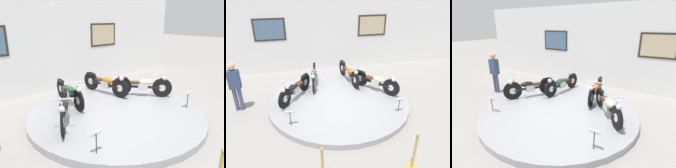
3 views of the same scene
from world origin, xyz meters
The scene contains 10 objects.
ground_plane centered at (0.00, 0.00, 0.00)m, with size 60.00×60.00×0.00m, color gray.
display_platform centered at (0.00, 0.00, 0.09)m, with size 4.96×4.96×0.18m, color #99999E.
back_wall centered at (0.00, 3.53, 1.86)m, with size 14.00×0.22×3.71m.
motorcycle_black centered at (-1.52, 0.29, 0.58)m, with size 1.16×1.73×0.82m.
motorcycle_green centered at (-0.73, 1.32, 0.57)m, with size 0.54×1.98×0.80m.
motorcycle_orange centered at (0.73, 1.32, 0.58)m, with size 0.54×2.01×0.81m.
motorcycle_cream centered at (1.52, 0.29, 0.57)m, with size 1.30×1.60×0.80m.
info_placard_front_left centered at (-1.72, -1.26, 0.55)m, with size 0.26×0.11×0.51m.
info_placard_front_centre centered at (1.72, -1.26, 0.55)m, with size 0.26×0.11×0.51m.
visitor_standing centered at (-3.42, 0.26, 0.97)m, with size 0.36×0.23×1.71m.
Camera 3 is at (2.83, -4.37, 2.81)m, focal length 28.00 mm.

